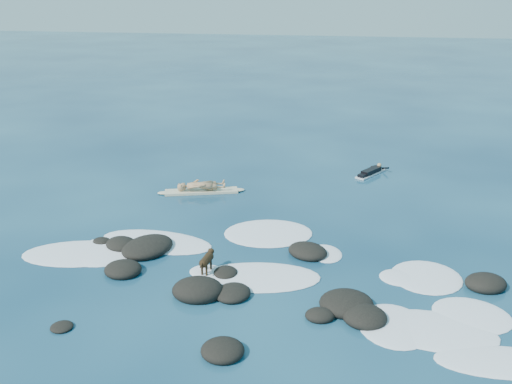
# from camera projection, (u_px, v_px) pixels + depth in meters

# --- Properties ---
(ground) EXTENTS (160.00, 160.00, 0.00)m
(ground) POSITION_uv_depth(u_px,v_px,m) (254.00, 265.00, 17.49)
(ground) COLOR #0A2642
(ground) RESTS_ON ground
(reef_rocks) EXTENTS (13.08, 6.82, 0.65)m
(reef_rocks) POSITION_uv_depth(u_px,v_px,m) (245.00, 279.00, 16.42)
(reef_rocks) COLOR black
(reef_rocks) RESTS_ON ground
(breaking_foam) EXTENTS (15.72, 8.37, 0.12)m
(breaking_foam) POSITION_uv_depth(u_px,v_px,m) (261.00, 269.00, 17.21)
(breaking_foam) COLOR white
(breaking_foam) RESTS_ON ground
(standing_surfer_rig) EXTENTS (3.53, 1.46, 2.05)m
(standing_surfer_rig) POSITION_uv_depth(u_px,v_px,m) (201.00, 174.00, 23.24)
(standing_surfer_rig) COLOR beige
(standing_surfer_rig) RESTS_ON ground
(paddling_surfer_rig) EXTENTS (1.52, 2.01, 0.38)m
(paddling_surfer_rig) POSITION_uv_depth(u_px,v_px,m) (371.00, 172.00, 25.69)
(paddling_surfer_rig) COLOR silver
(paddling_surfer_rig) RESTS_ON ground
(dog) EXTENTS (0.34, 1.07, 0.68)m
(dog) POSITION_uv_depth(u_px,v_px,m) (207.00, 259.00, 16.88)
(dog) COLOR black
(dog) RESTS_ON ground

